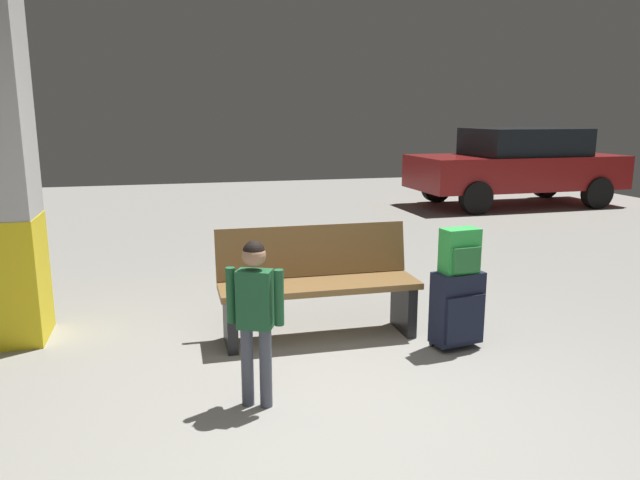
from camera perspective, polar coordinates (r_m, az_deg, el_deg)
name	(u,v)px	position (r m, az deg, el deg)	size (l,w,h in m)	color
ground_plane	(251,269)	(7.28, -6.60, -2.74)	(18.00, 18.00, 0.10)	gray
bench	(318,283)	(4.85, -0.23, -4.14)	(1.61, 0.54, 0.89)	brown
suitcase	(457,308)	(4.75, 12.97, -6.36)	(0.41, 0.28, 0.60)	#191E33
backpack_bright	(460,251)	(4.63, 13.23, -1.06)	(0.30, 0.22, 0.34)	green
child	(255,306)	(3.65, -6.22, -6.29)	(0.33, 0.26, 1.05)	#4C5160
parked_car_side	(517,165)	(12.51, 18.31, 6.85)	(4.12, 1.85, 1.51)	maroon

